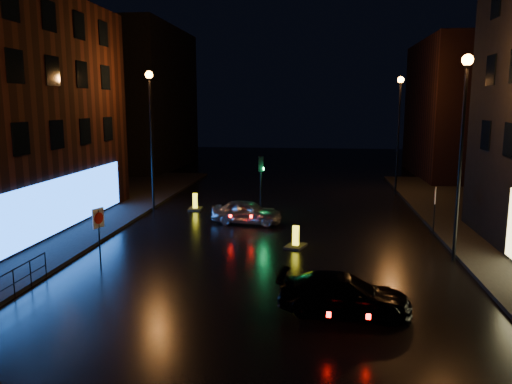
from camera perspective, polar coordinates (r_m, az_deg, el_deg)
ground at (r=16.33m, az=-0.78°, el=-13.24°), size 120.00×120.00×0.00m
building_far_left at (r=53.04m, az=-13.12°, el=10.33°), size 8.00×16.00×14.00m
building_far_right at (r=48.63m, az=22.71°, el=8.70°), size 8.00×14.00×12.00m
street_lamp_lfar at (r=30.51m, az=-11.95°, el=8.12°), size 0.44×0.44×8.37m
street_lamp_rnear at (r=21.67m, az=22.56°, el=6.90°), size 0.44×0.44×8.37m
street_lamp_rfar at (r=37.33m, az=16.03°, el=8.25°), size 0.44×0.44×8.37m
traffic_signal at (r=29.65m, az=0.57°, el=-1.57°), size 1.40×2.40×3.45m
silver_hatchback at (r=27.24m, az=-1.04°, el=-2.29°), size 3.96×1.93×1.30m
dark_sedan at (r=16.13m, az=10.02°, el=-11.40°), size 4.28×2.03×1.20m
bollard_near at (r=22.97m, az=4.55°, el=-5.77°), size 1.10×1.33×1.00m
bollard_far at (r=31.19m, az=-6.96°, el=-1.60°), size 0.85×1.21×1.02m
road_sign_left at (r=20.74m, az=-17.55°, el=-3.42°), size 0.25×0.56×2.40m
road_sign_right at (r=26.19m, az=19.79°, el=-0.82°), size 0.20×0.58×2.40m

